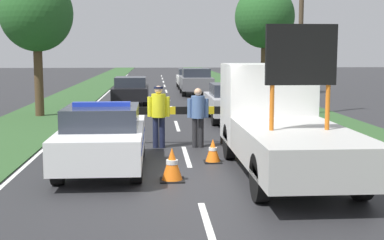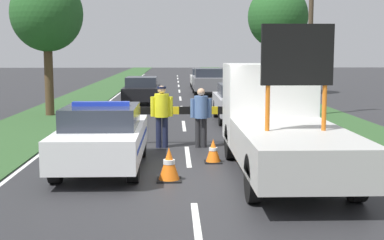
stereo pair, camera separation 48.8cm
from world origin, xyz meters
name	(u,v)px [view 1 (the left image)]	position (x,y,z in m)	size (l,w,h in m)	color
ground_plane	(193,177)	(0.00, 0.00, 0.00)	(160.00, 160.00, 0.00)	#28282B
lane_markings	(169,101)	(0.00, 18.20, 0.00)	(8.09, 70.29, 0.01)	silver
grass_verge_left	(71,99)	(-5.70, 20.00, 0.01)	(3.21, 120.00, 0.03)	#2D5128
grass_verge_right	(263,98)	(5.70, 20.00, 0.01)	(3.21, 120.00, 0.03)	#2D5128
police_car	(103,137)	(-2.05, 0.89, 0.78)	(1.88, 4.54, 1.61)	white
work_truck	(279,121)	(2.05, 0.50, 1.16)	(2.15, 6.28, 3.30)	white
road_barrier	(175,113)	(-0.21, 4.19, 0.95)	(3.46, 0.08, 1.14)	black
police_officer	(159,111)	(-0.72, 3.68, 1.07)	(0.64, 0.41, 1.79)	#191E38
pedestrian_civilian	(198,113)	(0.41, 3.67, 1.01)	(0.62, 0.39, 1.72)	#232326
traffic_cone_near_police	(231,134)	(1.40, 3.79, 0.36)	(0.53, 0.53, 0.73)	black
traffic_cone_centre_front	(213,151)	(0.61, 1.52, 0.30)	(0.43, 0.43, 0.60)	black
traffic_cone_near_truck	(172,164)	(-0.47, -0.32, 0.36)	(0.53, 0.53, 0.73)	black
queued_car_sedan_silver	(233,101)	(2.28, 9.47, 0.79)	(1.95, 4.25, 1.50)	#B2B2B7
queued_car_sedan_black	(131,90)	(-2.06, 16.39, 0.75)	(1.78, 4.34, 1.45)	black
queued_car_suv_grey	(196,81)	(1.83, 22.54, 0.87)	(1.93, 4.39, 1.69)	slate
queued_car_van_white	(189,78)	(1.81, 28.61, 0.77)	(1.81, 4.18, 1.47)	silver
roadside_tree_near_left	(265,17)	(6.27, 22.78, 4.94)	(3.82, 3.82, 6.98)	#4C3823
roadside_tree_near_right	(36,14)	(-5.74, 11.56, 4.31)	(3.04, 3.04, 5.95)	#4C3823
utility_pole	(301,25)	(5.41, 11.05, 3.88)	(1.20, 0.20, 7.53)	#473828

